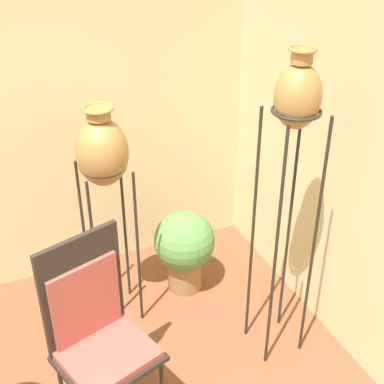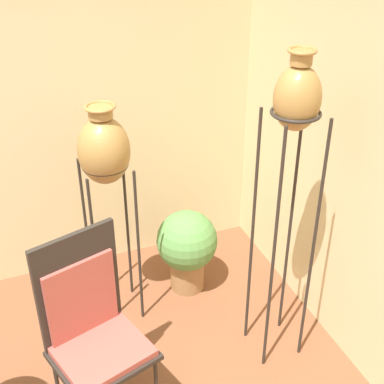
% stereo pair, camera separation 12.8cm
% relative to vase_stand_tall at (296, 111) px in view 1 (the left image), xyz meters
% --- Properties ---
extents(vase_stand_tall, '(0.29, 0.29, 2.05)m').
position_rel_vase_stand_tall_xyz_m(vase_stand_tall, '(0.00, 0.00, 0.00)').
color(vase_stand_tall, '#28231E').
rests_on(vase_stand_tall, ground_plane).
extents(vase_stand_medium, '(0.33, 0.33, 1.61)m').
position_rel_vase_stand_tall_xyz_m(vase_stand_medium, '(-0.90, 0.72, -0.41)').
color(vase_stand_medium, '#28231E').
rests_on(vase_stand_medium, ground_plane).
extents(chair, '(0.62, 0.58, 1.20)m').
position_rel_vase_stand_tall_xyz_m(chair, '(-1.21, -0.05, -1.05)').
color(chair, '#28231E').
rests_on(chair, ground_plane).
extents(potted_plant, '(0.46, 0.46, 0.67)m').
position_rel_vase_stand_tall_xyz_m(potted_plant, '(-0.33, 0.78, -1.32)').
color(potted_plant, olive).
rests_on(potted_plant, ground_plane).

